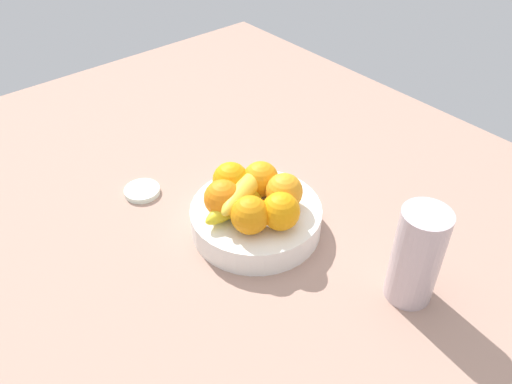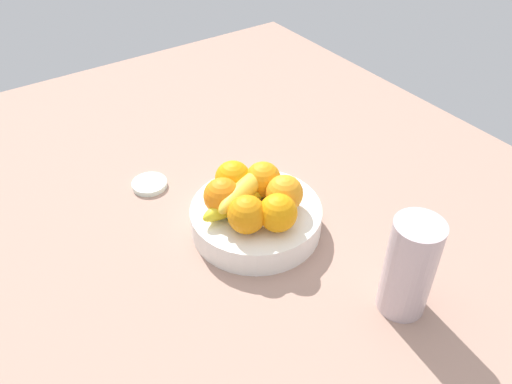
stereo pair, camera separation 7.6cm
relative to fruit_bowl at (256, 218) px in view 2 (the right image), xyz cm
name	(u,v)px [view 2 (the right image)]	position (x,y,z in cm)	size (l,w,h in cm)	color
ground_plane	(254,238)	(0.86, -1.10, -4.21)	(180.00, 140.00, 3.00)	#A37D6C
fruit_bowl	(256,218)	(0.00, 0.00, 0.00)	(25.88, 25.88, 5.42)	white
orange_front_left	(284,193)	(3.01, 4.53, 6.32)	(7.23, 7.23, 7.23)	orange
orange_front_right	(263,180)	(-2.84, 3.61, 6.32)	(7.23, 7.23, 7.23)	orange
orange_center	(233,179)	(-6.47, -1.14, 6.32)	(7.23, 7.23, 7.23)	orange
orange_back_left	(222,196)	(-2.97, -5.74, 6.32)	(7.23, 7.23, 7.23)	orange
orange_back_right	(247,214)	(4.03, -4.81, 6.32)	(7.23, 7.23, 7.23)	orange
orange_top_stack	(278,213)	(6.86, 0.15, 6.32)	(7.23, 7.23, 7.23)	orange
banana_bunch	(242,195)	(-1.76, -2.16, 5.81)	(10.18, 18.56, 6.20)	yellow
thermos_tumbler	(409,267)	(29.92, 9.59, 6.61)	(8.23, 8.23, 18.64)	#C1AEB3
jar_lid	(150,184)	(-24.64, -11.76, -2.11)	(7.69, 7.69, 1.20)	white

